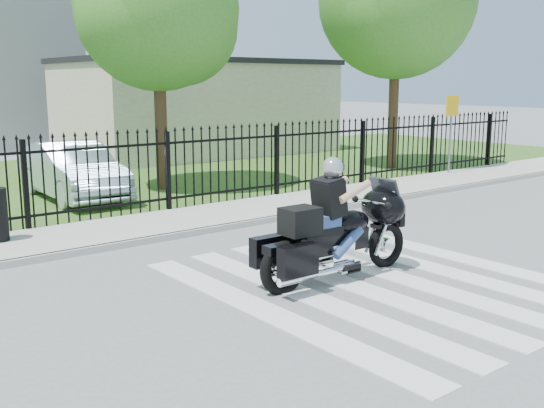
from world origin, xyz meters
TOP-DOWN VIEW (x-y plane):
  - ground at (0.00, 0.00)m, footprint 120.00×120.00m
  - crosswalk at (0.00, 0.00)m, footprint 5.00×5.50m
  - sidewalk at (0.00, 5.00)m, footprint 40.00×2.00m
  - curb at (0.00, 4.00)m, footprint 40.00×0.12m
  - grass_strip at (0.00, 12.00)m, footprint 40.00×12.00m
  - iron_fence at (0.00, 6.00)m, footprint 26.00×0.04m
  - tree_mid at (1.50, 9.00)m, footprint 4.20×4.20m
  - tree_right at (9.50, 8.00)m, footprint 5.00×5.00m
  - building_low at (7.00, 16.00)m, footprint 10.00×6.00m
  - building_low_roof at (7.00, 16.00)m, footprint 10.20×6.20m
  - motorcycle_rider at (-0.42, 0.42)m, footprint 2.78×0.83m
  - parked_car at (-0.93, 9.04)m, footprint 1.60×4.24m
  - traffic_sign at (9.47, 5.69)m, footprint 0.50×0.10m

SIDE VIEW (x-z plane):
  - ground at x=0.00m, z-range 0.00..0.00m
  - crosswalk at x=0.00m, z-range 0.00..0.01m
  - grass_strip at x=0.00m, z-range 0.00..0.02m
  - sidewalk at x=0.00m, z-range 0.00..0.12m
  - curb at x=0.00m, z-range 0.00..0.12m
  - parked_car at x=-0.93m, z-range 0.02..1.40m
  - motorcycle_rider at x=-0.42m, z-range -0.17..1.67m
  - iron_fence at x=0.00m, z-range 0.00..1.80m
  - building_low at x=7.00m, z-range 0.00..3.50m
  - traffic_sign at x=9.47m, z-range 0.61..2.93m
  - building_low_roof at x=7.00m, z-range 3.50..3.70m
  - tree_mid at x=1.50m, z-range 1.28..8.06m
  - tree_right at x=9.50m, z-range 1.44..9.34m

